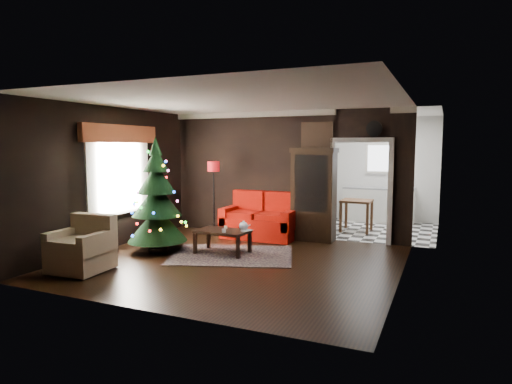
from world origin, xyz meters
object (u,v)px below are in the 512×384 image
at_px(christmas_tree, 157,197).
at_px(coffee_table, 223,241).
at_px(armchair, 80,244).
at_px(wall_clock, 374,129).
at_px(teapot, 244,226).
at_px(loveseat, 260,215).
at_px(floor_lamp, 214,199).
at_px(kitchen_table, 356,215).
at_px(curio_cabinet, 314,197).

xyz_separation_m(christmas_tree, coffee_table, (1.25, 0.32, -0.82)).
xyz_separation_m(armchair, wall_clock, (3.98, 3.98, 1.92)).
relative_size(christmas_tree, teapot, 11.39).
xyz_separation_m(loveseat, floor_lamp, (-1.08, -0.16, 0.33)).
bearing_deg(armchair, floor_lamp, 77.41).
xyz_separation_m(christmas_tree, kitchen_table, (3.15, 3.56, -0.68)).
relative_size(armchair, teapot, 4.61).
distance_m(armchair, kitchen_table, 6.25).
distance_m(curio_cabinet, floor_lamp, 2.26).
xyz_separation_m(coffee_table, kitchen_table, (1.90, 3.25, 0.14)).
relative_size(loveseat, armchair, 1.94).
bearing_deg(christmas_tree, coffee_table, 14.22).
bearing_deg(loveseat, teapot, -78.84).
bearing_deg(kitchen_table, coffee_table, -120.28).
height_order(curio_cabinet, wall_clock, wall_clock).
distance_m(loveseat, armchair, 3.93).
bearing_deg(curio_cabinet, armchair, -126.25).
relative_size(armchair, wall_clock, 2.74).
xyz_separation_m(loveseat, kitchen_table, (1.80, 1.65, -0.12)).
height_order(curio_cabinet, christmas_tree, christmas_tree).
xyz_separation_m(loveseat, christmas_tree, (-1.35, -1.91, 0.55)).
relative_size(teapot, wall_clock, 0.59).
xyz_separation_m(armchair, teapot, (1.93, 2.09, 0.08)).
distance_m(loveseat, teapot, 1.52).
distance_m(curio_cabinet, wall_clock, 1.88).
distance_m(loveseat, coffee_table, 1.62).
relative_size(armchair, coffee_table, 0.90).
relative_size(coffee_table, kitchen_table, 1.30).
bearing_deg(kitchen_table, armchair, -123.30).
relative_size(curio_cabinet, christmas_tree, 0.88).
height_order(loveseat, christmas_tree, christmas_tree).
relative_size(teapot, kitchen_table, 0.25).
distance_m(floor_lamp, christmas_tree, 1.79).
bearing_deg(curio_cabinet, floor_lamp, -170.22).
bearing_deg(christmas_tree, teapot, 14.54).
distance_m(wall_clock, kitchen_table, 2.43).
bearing_deg(wall_clock, kitchen_table, 113.75).
height_order(loveseat, floor_lamp, floor_lamp).
relative_size(curio_cabinet, coffee_table, 1.95).
xyz_separation_m(loveseat, armchair, (-1.63, -3.58, -0.04)).
xyz_separation_m(curio_cabinet, floor_lamp, (-2.23, -0.38, -0.12)).
height_order(loveseat, wall_clock, wall_clock).
bearing_deg(floor_lamp, coffee_table, -55.68).
distance_m(loveseat, christmas_tree, 2.40).
relative_size(curio_cabinet, floor_lamp, 1.11).
height_order(floor_lamp, christmas_tree, christmas_tree).
distance_m(floor_lamp, armchair, 3.48).
relative_size(loveseat, curio_cabinet, 0.89).
relative_size(coffee_table, wall_clock, 3.05).
xyz_separation_m(floor_lamp, coffee_table, (0.98, -1.43, -0.60)).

